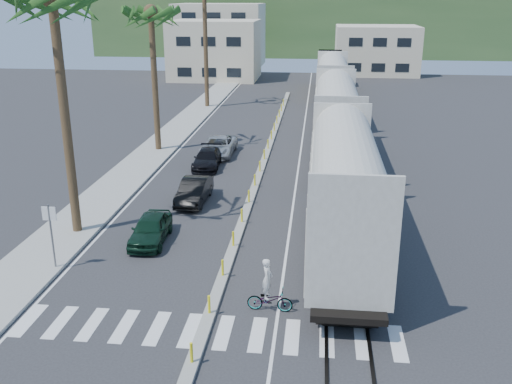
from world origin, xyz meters
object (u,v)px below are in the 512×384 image
at_px(car_second, 194,191).
at_px(cyclist, 269,294).
at_px(street_sign, 51,227).
at_px(car_lead, 151,229).

relative_size(car_second, cyclist, 1.96).
xyz_separation_m(street_sign, car_lead, (3.26, 3.35, -1.31)).
distance_m(street_sign, cyclist, 9.82).
bearing_deg(car_lead, cyclist, -45.23).
bearing_deg(car_second, street_sign, -113.16).
bearing_deg(street_sign, cyclist, -13.92).
relative_size(street_sign, cyclist, 1.42).
height_order(car_lead, car_second, car_second).
xyz_separation_m(street_sign, car_second, (4.15, 9.04, -1.29)).
xyz_separation_m(street_sign, cyclist, (9.45, -2.34, -1.29)).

